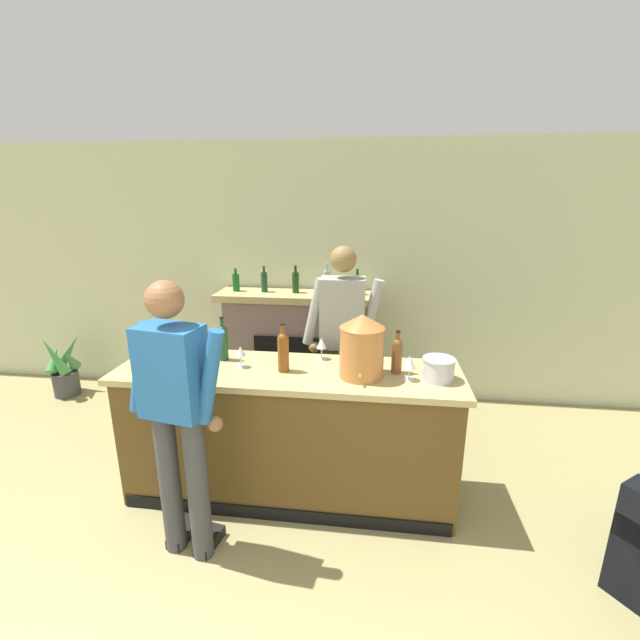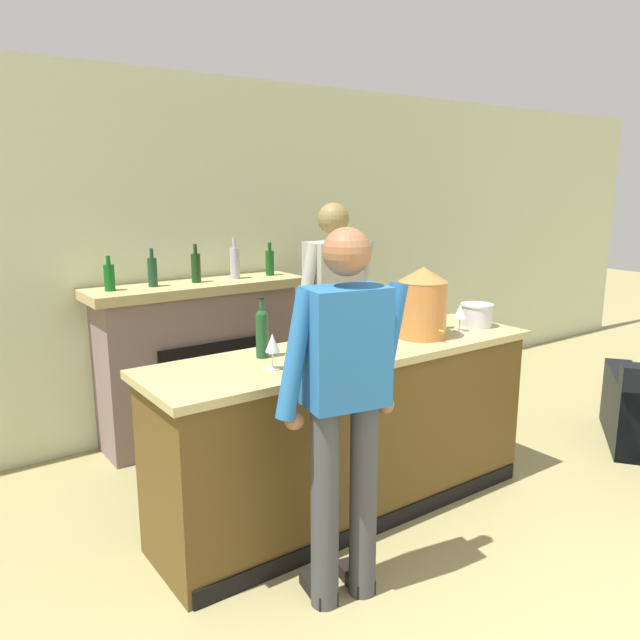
{
  "view_description": "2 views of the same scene",
  "coord_description": "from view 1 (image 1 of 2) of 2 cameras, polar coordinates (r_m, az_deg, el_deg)",
  "views": [
    {
      "loc": [
        0.75,
        -0.4,
        2.19
      ],
      "look_at": [
        0.36,
        2.65,
        1.3
      ],
      "focal_mm": 24.0,
      "sensor_mm": 36.0,
      "label": 1
    },
    {
      "loc": [
        -1.99,
        -0.37,
        1.94
      ],
      "look_at": [
        0.13,
        2.59,
        1.14
      ],
      "focal_mm": 35.0,
      "sensor_mm": 36.0,
      "label": 2
    }
  ],
  "objects": [
    {
      "name": "wine_bottle_merlot_tall",
      "position": [
        2.97,
        10.22,
        -4.5
      ],
      "size": [
        0.07,
        0.07,
        0.31
      ],
      "color": "brown",
      "rests_on": "bar_counter"
    },
    {
      "name": "wine_glass_front_left",
      "position": [
        3.18,
        0.2,
        -3.2
      ],
      "size": [
        0.07,
        0.07,
        0.17
      ],
      "color": "silver",
      "rests_on": "bar_counter"
    },
    {
      "name": "person_customer",
      "position": [
        2.67,
        -18.55,
        -11.68
      ],
      "size": [
        0.65,
        0.35,
        1.76
      ],
      "color": "#3E4043",
      "rests_on": "ground_plane"
    },
    {
      "name": "bar_counter",
      "position": [
        3.26,
        -4.15,
        -14.82
      ],
      "size": [
        2.43,
        0.68,
        1.02
      ],
      "color": "#563D19",
      "rests_on": "ground_plane"
    },
    {
      "name": "copper_dispenser",
      "position": [
        2.86,
        5.6,
        -3.43
      ],
      "size": [
        0.3,
        0.34,
        0.44
      ],
      "color": "#BB7439",
      "rests_on": "bar_counter"
    },
    {
      "name": "wall_back_panel",
      "position": [
        4.71,
        -1.95,
        6.21
      ],
      "size": [
        12.0,
        0.07,
        2.75
      ],
      "color": "beige",
      "rests_on": "ground_plane"
    },
    {
      "name": "potted_plant_corner",
      "position": [
        5.65,
        -30.94,
        -5.68
      ],
      "size": [
        0.36,
        0.41,
        0.73
      ],
      "color": "#444246",
      "rests_on": "ground_plane"
    },
    {
      "name": "wine_bottle_rose_blush",
      "position": [
        2.96,
        -4.92,
        -4.02
      ],
      "size": [
        0.08,
        0.08,
        0.35
      ],
      "color": "brown",
      "rests_on": "bar_counter"
    },
    {
      "name": "wine_glass_near_bucket",
      "position": [
        3.07,
        -15.5,
        -4.31
      ],
      "size": [
        0.08,
        0.08,
        0.19
      ],
      "color": "silver",
      "rests_on": "bar_counter"
    },
    {
      "name": "person_bartender",
      "position": [
        3.56,
        2.95,
        -3.14
      ],
      "size": [
        0.66,
        0.3,
        1.82
      ],
      "color": "#4E482E",
      "rests_on": "ground_plane"
    },
    {
      "name": "ice_bucket_steel",
      "position": [
        2.94,
        15.51,
        -6.32
      ],
      "size": [
        0.22,
        0.22,
        0.15
      ],
      "color": "silver",
      "rests_on": "bar_counter"
    },
    {
      "name": "wine_glass_mid_counter",
      "position": [
        2.88,
        11.84,
        -5.6
      ],
      "size": [
        0.08,
        0.08,
        0.17
      ],
      "color": "silver",
      "rests_on": "bar_counter"
    },
    {
      "name": "wine_glass_front_right",
      "position": [
        3.08,
        -10.53,
        -4.28
      ],
      "size": [
        0.08,
        0.08,
        0.16
      ],
      "color": "silver",
      "rests_on": "bar_counter"
    },
    {
      "name": "fireplace_stone",
      "position": [
        4.66,
        -3.09,
        -3.5
      ],
      "size": [
        1.65,
        0.52,
        1.54
      ],
      "color": "slate",
      "rests_on": "ground_plane"
    },
    {
      "name": "wine_bottle_cabernet_heavy",
      "position": [
        3.23,
        -12.8,
        -2.75
      ],
      "size": [
        0.07,
        0.07,
        0.33
      ],
      "color": "#1B4624",
      "rests_on": "bar_counter"
    }
  ]
}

